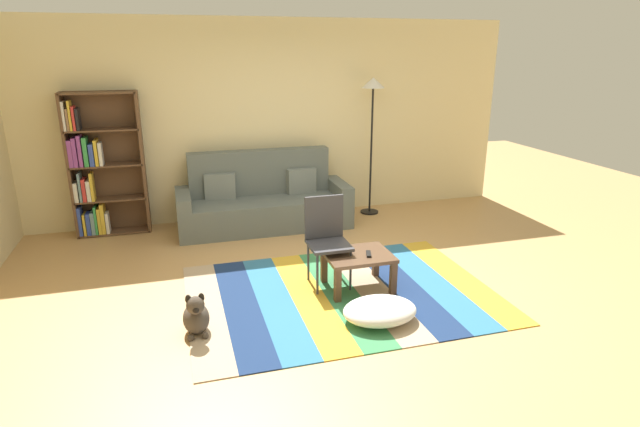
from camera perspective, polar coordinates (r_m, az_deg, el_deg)
ground_plane at (r=5.30m, az=0.99°, el=-7.96°), size 14.00×14.00×0.00m
back_wall at (r=7.31m, az=-4.94°, el=10.25°), size 6.80×0.10×2.70m
rug at (r=5.13m, az=2.34°, el=-8.83°), size 2.94×2.13×0.01m
couch at (r=6.96m, az=-6.27°, el=1.27°), size 2.26×0.80×1.00m
bookshelf at (r=7.08m, az=-23.34°, el=4.44°), size 0.90×0.28×1.81m
coffee_table at (r=5.13m, az=4.23°, el=-5.16°), size 0.65×0.53×0.37m
pouf at (r=4.64m, az=6.63°, el=-10.63°), size 0.66×0.51×0.19m
dog at (r=4.52m, az=-13.54°, el=-10.99°), size 0.22×0.35×0.40m
standing_lamp at (r=7.29m, az=5.85°, el=12.25°), size 0.32×0.32×1.93m
tv_remote at (r=5.07m, az=5.40°, el=-4.47°), size 0.09×0.16×0.02m
folding_chair at (r=5.16m, az=0.74°, el=-2.21°), size 0.40×0.40×0.90m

